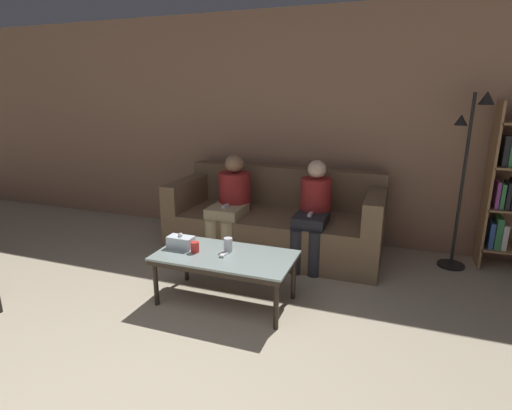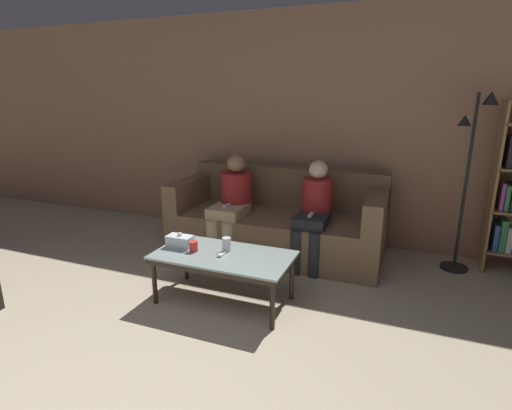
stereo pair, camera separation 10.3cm
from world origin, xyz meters
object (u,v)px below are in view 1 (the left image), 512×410
Objects in this scene: tissue_box at (181,242)px; coffee_table at (225,259)px; cup_near_left at (228,245)px; seated_person_left_end at (231,200)px; couch at (276,222)px; standing_lamp at (467,164)px; seated_person_mid_left at (313,210)px; game_remote at (225,253)px; cup_near_right at (195,247)px.

coffee_table is at bearing -1.46° from tissue_box.
coffee_table is 5.15× the size of tissue_box.
seated_person_left_end is at bearing 112.10° from cup_near_left.
tissue_box is (-0.47, -1.25, 0.16)m from couch.
standing_lamp is 1.51m from seated_person_mid_left.
coffee_table is (-0.05, -1.26, 0.06)m from couch.
game_remote is 1.16m from seated_person_mid_left.
seated_person_left_end is at bearing -170.08° from standing_lamp.
standing_lamp is (2.13, 1.48, 0.58)m from cup_near_right.
couch is at bearing 87.73° from coffee_table.
coffee_table is 0.12m from cup_near_left.
couch reaches higher than cup_near_left.
game_remote is at bearing 7.88° from cup_near_right.
cup_near_left is at bearing 92.07° from game_remote.
game_remote is at bearing -1.46° from tissue_box.
seated_person_left_end is (-0.40, 1.05, 0.20)m from coffee_table.
game_remote is at bearing -69.09° from seated_person_left_end.
cup_near_right is at bearing -172.12° from coffee_table.
standing_lamp reaches higher than seated_person_mid_left.
game_remote is 0.14× the size of seated_person_mid_left.
cup_near_right is 0.17m from tissue_box.
tissue_box is at bearing 178.54° from coffee_table.
seated_person_left_end is (-0.40, 0.98, 0.10)m from cup_near_left.
seated_person_left_end reaches higher than cup_near_left.
couch is 1.34m from tissue_box.
standing_lamp reaches higher than couch.
game_remote is (-0.05, -1.26, 0.11)m from couch.
cup_near_right is (-0.31, -1.30, 0.15)m from couch.
cup_near_right is at bearing -145.20° from standing_lamp.
cup_near_right is 2.66m from standing_lamp.
cup_near_right is 0.40× the size of tissue_box.
cup_near_left is 1.10m from seated_person_mid_left.
standing_lamp is 1.63× the size of seated_person_mid_left.
cup_near_left is 0.08m from game_remote.
coffee_table is at bearing -92.27° from couch.
coffee_table is 0.05m from game_remote.
tissue_box reaches higher than cup_near_left.
seated_person_mid_left reaches higher than tissue_box.
coffee_table is 1.17m from seated_person_mid_left.
game_remote is 0.14× the size of seated_person_left_end.
couch is 1.98m from standing_lamp.
seated_person_left_end is (-0.14, 1.08, 0.11)m from cup_near_right.
cup_near_left is at bearing -117.38° from seated_person_mid_left.
seated_person_mid_left is at bearing 54.84° from cup_near_right.
game_remote is (0.42, -0.01, -0.04)m from tissue_box.
coffee_table is 1.07× the size of seated_person_mid_left.
coffee_table is 7.55× the size of game_remote.
seated_person_mid_left is (0.92, 1.03, 0.09)m from tissue_box.
standing_lamp reaches higher than tissue_box.
cup_near_left is 0.79× the size of game_remote.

